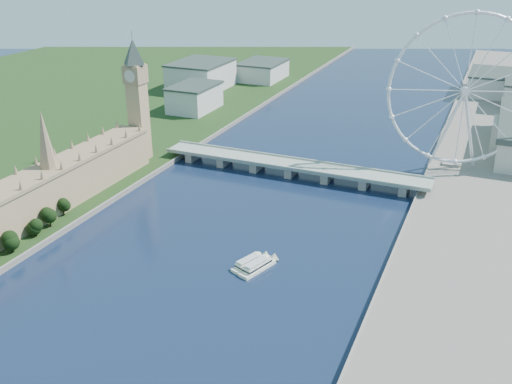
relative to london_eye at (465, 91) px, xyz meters
The scene contains 7 objects.
parliament_range 313.29m from the london_eye, 143.26° to the right, with size 24.00×200.00×70.00m.
big_ben 259.68m from the london_eye, 162.73° to the right, with size 20.02×20.02×110.00m.
westminster_bridge 145.38m from the london_eye, 155.34° to the right, with size 220.00×22.00×9.50m.
london_eye is the anchor object (origin of this frame).
city_skyline 226.06m from the london_eye, 111.50° to the left, with size 505.00×280.00×32.00m.
tour_boat_near 229.36m from the london_eye, 113.76° to the right, with size 7.20×28.27×6.23m, color #EEEDCD, non-canonical shape.
tour_boat_far 229.98m from the london_eye, 115.42° to the right, with size 6.79×26.75×5.88m, color #EDEFCD, non-canonical shape.
Camera 1 is at (141.70, -104.93, 173.42)m, focal length 40.00 mm.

